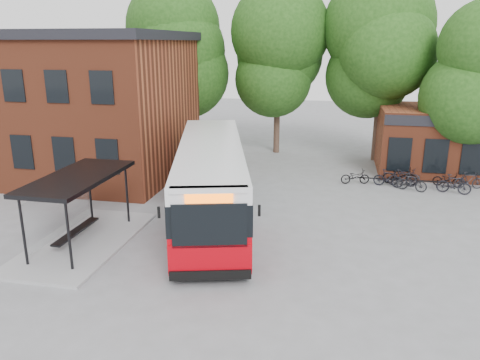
% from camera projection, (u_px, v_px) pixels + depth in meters
% --- Properties ---
extents(ground, '(100.00, 100.00, 0.00)m').
position_uv_depth(ground, '(197.00, 243.00, 19.15)').
color(ground, slate).
extents(station_building, '(18.40, 10.40, 8.50)m').
position_uv_depth(station_building, '(36.00, 103.00, 28.95)').
color(station_building, brown).
rests_on(station_building, ground).
extents(bus_shelter, '(3.60, 7.00, 2.90)m').
position_uv_depth(bus_shelter, '(81.00, 210.00, 18.69)').
color(bus_shelter, black).
rests_on(bus_shelter, ground).
extents(bike_rail, '(5.20, 0.10, 0.38)m').
position_uv_depth(bike_rail, '(404.00, 183.00, 26.65)').
color(bike_rail, black).
rests_on(bike_rail, ground).
extents(tree_0, '(7.92, 7.92, 11.00)m').
position_uv_depth(tree_0, '(180.00, 76.00, 33.79)').
color(tree_0, '#1B4111').
rests_on(tree_0, ground).
extents(tree_1, '(7.92, 7.92, 10.40)m').
position_uv_depth(tree_1, '(278.00, 81.00, 33.43)').
color(tree_1, '#1B4111').
rests_on(tree_1, ground).
extents(tree_2, '(7.92, 7.92, 11.00)m').
position_uv_depth(tree_2, '(381.00, 80.00, 31.03)').
color(tree_2, '#1B4111').
rests_on(tree_2, ground).
extents(tree_3, '(7.04, 7.04, 9.28)m').
position_uv_depth(tree_3, '(476.00, 102.00, 26.53)').
color(tree_3, '#1B4111').
rests_on(tree_3, ground).
extents(city_bus, '(6.31, 13.92, 3.46)m').
position_uv_depth(city_bus, '(211.00, 180.00, 21.67)').
color(city_bus, '#B1010B').
rests_on(city_bus, ground).
extents(bicycle_0, '(1.73, 0.93, 0.86)m').
position_uv_depth(bicycle_0, '(355.00, 177.00, 26.98)').
color(bicycle_0, black).
rests_on(bicycle_0, ground).
extents(bicycle_1, '(1.71, 0.89, 0.99)m').
position_uv_depth(bicycle_1, '(388.00, 178.00, 26.44)').
color(bicycle_1, black).
rests_on(bicycle_1, ground).
extents(bicycle_2, '(1.98, 0.89, 1.01)m').
position_uv_depth(bicycle_2, '(400.00, 176.00, 26.89)').
color(bicycle_2, black).
rests_on(bicycle_2, ground).
extents(bicycle_3, '(1.61, 0.60, 0.95)m').
position_uv_depth(bicycle_3, '(402.00, 178.00, 26.54)').
color(bicycle_3, black).
rests_on(bicycle_3, ground).
extents(bicycle_4, '(1.67, 1.16, 0.83)m').
position_uv_depth(bicycle_4, '(406.00, 175.00, 27.39)').
color(bicycle_4, '#21212B').
rests_on(bicycle_4, ground).
extents(bicycle_5, '(1.69, 0.99, 0.98)m').
position_uv_depth(bicycle_5, '(412.00, 182.00, 25.67)').
color(bicycle_5, black).
rests_on(bicycle_5, ground).
extents(bicycle_6, '(1.66, 0.90, 0.83)m').
position_uv_depth(bicycle_6, '(448.00, 179.00, 26.48)').
color(bicycle_6, black).
rests_on(bicycle_6, ground).
extents(bicycle_7, '(1.83, 0.92, 1.06)m').
position_uv_depth(bicycle_7, '(454.00, 184.00, 25.20)').
color(bicycle_7, black).
rests_on(bicycle_7, ground).
extents(bicycle_extra_0, '(1.66, 0.71, 0.97)m').
position_uv_depth(bicycle_extra_0, '(469.00, 180.00, 26.07)').
color(bicycle_extra_0, black).
rests_on(bicycle_extra_0, ground).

